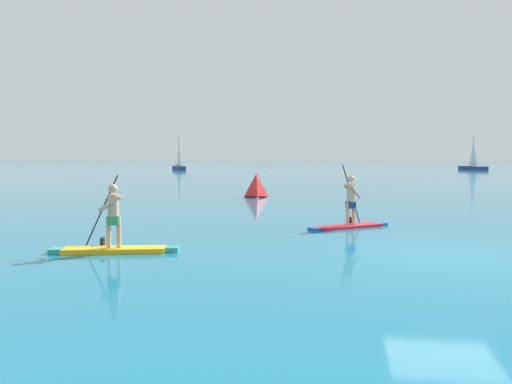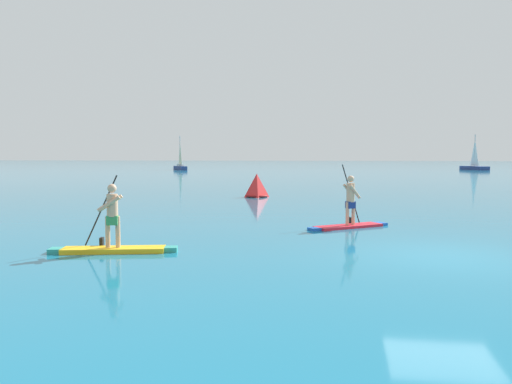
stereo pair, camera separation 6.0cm
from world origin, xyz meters
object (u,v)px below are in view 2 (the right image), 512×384
object	(u,v)px
sailboat_left_horizon	(180,165)
sailboat_right_horizon	(474,166)
race_marker_buoy	(257,187)
paddleboarder_mid_center	(350,214)
paddleboarder_near_left	(113,237)

from	to	relation	value
sailboat_left_horizon	sailboat_right_horizon	distance (m)	47.68
race_marker_buoy	sailboat_right_horizon	size ratio (longest dim) A/B	0.21
paddleboarder_mid_center	sailboat_right_horizon	distance (m)	74.49
paddleboarder_near_left	sailboat_left_horizon	world-z (taller)	sailboat_left_horizon
race_marker_buoy	sailboat_right_horizon	xyz separation A→B (m)	(25.57, 60.09, 0.07)
race_marker_buoy	paddleboarder_mid_center	bearing A→B (deg)	-66.60
paddleboarder_near_left	paddleboarder_mid_center	bearing A→B (deg)	-150.49
sailboat_left_horizon	sailboat_right_horizon	world-z (taller)	sailboat_right_horizon
paddleboarder_near_left	paddleboarder_mid_center	size ratio (longest dim) A/B	1.17
sailboat_right_horizon	sailboat_left_horizon	bearing A→B (deg)	-97.40
paddleboarder_near_left	sailboat_right_horizon	bearing A→B (deg)	-122.60
race_marker_buoy	sailboat_left_horizon	world-z (taller)	sailboat_left_horizon
race_marker_buoy	sailboat_right_horizon	distance (m)	65.30
paddleboarder_near_left	sailboat_left_horizon	distance (m)	71.54
sailboat_left_horizon	paddleboarder_mid_center	bearing A→B (deg)	-11.69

